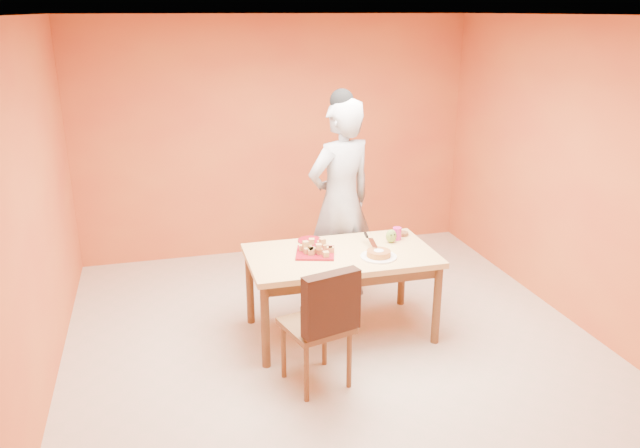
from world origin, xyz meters
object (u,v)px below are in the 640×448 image
object	(u,v)px
red_dinner_plate	(310,240)
checker_tin	(403,234)
person	(341,202)
sponge_cake	(379,254)
pastry_platter	(315,253)
dining_chair	(317,323)
magenta_glass	(397,234)
egg_ornament	(391,236)
dining_table	(341,263)

from	to	relation	value
red_dinner_plate	checker_tin	size ratio (longest dim) A/B	2.13
person	sponge_cake	xyz separation A→B (m)	(0.07, -0.88, -0.20)
pastry_platter	checker_tin	xyz separation A→B (m)	(0.90, 0.24, 0.01)
dining_chair	person	world-z (taller)	person
dining_chair	magenta_glass	bearing A→B (deg)	27.72
pastry_platter	egg_ornament	xyz separation A→B (m)	(0.73, 0.09, 0.05)
dining_chair	sponge_cake	world-z (taller)	dining_chair
egg_ornament	magenta_glass	distance (m)	0.10
pastry_platter	magenta_glass	world-z (taller)	magenta_glass
dining_chair	dining_table	bearing A→B (deg)	45.84
dining_table	pastry_platter	bearing A→B (deg)	170.86
checker_tin	dining_chair	bearing A→B (deg)	-137.27
sponge_cake	checker_tin	distance (m)	0.61
dining_chair	egg_ornament	xyz separation A→B (m)	(0.92, 0.86, 0.30)
dining_table	red_dinner_plate	bearing A→B (deg)	117.66
person	magenta_glass	world-z (taller)	person
dining_table	dining_chair	distance (m)	0.85
red_dinner_plate	magenta_glass	size ratio (longest dim) A/B	1.97
dining_table	sponge_cake	bearing A→B (deg)	-32.78
red_dinner_plate	magenta_glass	distance (m)	0.79
pastry_platter	red_dinner_plate	bearing A→B (deg)	83.76
dining_table	red_dinner_plate	xyz separation A→B (m)	(-0.18, 0.35, 0.10)
dining_chair	egg_ornament	world-z (taller)	dining_chair
egg_ornament	magenta_glass	bearing A→B (deg)	52.66
pastry_platter	magenta_glass	bearing A→B (deg)	10.72
egg_ornament	magenta_glass	world-z (taller)	egg_ornament
dining_table	checker_tin	bearing A→B (deg)	21.95
sponge_cake	egg_ornament	xyz separation A→B (m)	(0.23, 0.31, 0.03)
magenta_glass	dining_chair	bearing A→B (deg)	-137.33
person	checker_tin	bearing A→B (deg)	117.39
red_dinner_plate	pastry_platter	bearing A→B (deg)	-96.24
dining_table	person	size ratio (longest dim) A/B	0.81
egg_ornament	checker_tin	distance (m)	0.23
dining_chair	checker_tin	distance (m)	1.50
dining_table	magenta_glass	size ratio (longest dim) A/B	14.13
dining_chair	checker_tin	size ratio (longest dim) A/B	9.52
pastry_platter	sponge_cake	size ratio (longest dim) A/B	1.58
person	red_dinner_plate	bearing A→B (deg)	21.77
dining_table	dining_chair	xyz separation A→B (m)	(-0.41, -0.73, -0.15)
person	pastry_platter	bearing A→B (deg)	37.19
dining_chair	person	size ratio (longest dim) A/B	0.50
magenta_glass	egg_ornament	bearing A→B (deg)	-142.67
person	sponge_cake	distance (m)	0.91
sponge_cake	pastry_platter	bearing A→B (deg)	156.65
red_dinner_plate	checker_tin	distance (m)	0.87
person	checker_tin	size ratio (longest dim) A/B	18.95
magenta_glass	sponge_cake	bearing A→B (deg)	-130.27
dining_chair	egg_ornament	size ratio (longest dim) A/B	8.09
person	checker_tin	world-z (taller)	person
pastry_platter	magenta_glass	size ratio (longest dim) A/B	2.84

